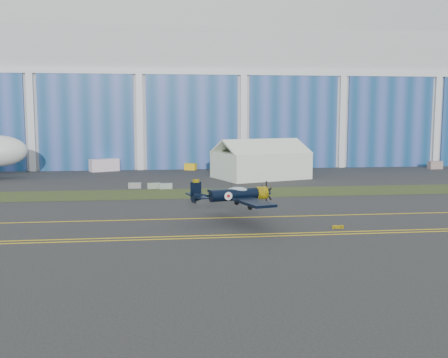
{
  "coord_description": "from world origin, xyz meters",
  "views": [
    {
      "loc": [
        4.13,
        -62.48,
        11.44
      ],
      "look_at": [
        11.91,
        1.13,
        3.66
      ],
      "focal_mm": 42.0,
      "sensor_mm": 36.0,
      "label": 1
    }
  ],
  "objects": [
    {
      "name": "hangar",
      "position": [
        0.0,
        71.79,
        14.96
      ],
      "size": [
        220.0,
        45.7,
        30.0
      ],
      "color": "silver",
      "rests_on": "ground"
    },
    {
      "name": "grass_median",
      "position": [
        0.0,
        14.0,
        0.02
      ],
      "size": [
        260.0,
        10.0,
        0.02
      ],
      "primitive_type": "cube",
      "color": "#475128",
      "rests_on": "ground"
    },
    {
      "name": "taxiway_centreline",
      "position": [
        0.0,
        -5.0,
        0.01
      ],
      "size": [
        200.0,
        0.2,
        0.02
      ],
      "primitive_type": "cube",
      "color": "yellow",
      "rests_on": "ground"
    },
    {
      "name": "barrier_b",
      "position": [
        4.92,
        19.27,
        0.45
      ],
      "size": [
        2.06,
        0.82,
        0.9
      ],
      "primitive_type": "cube",
      "rotation": [
        0.0,
        0.0,
        0.11
      ],
      "color": "#8AA098",
      "rests_on": "ground"
    },
    {
      "name": "edge_line_far",
      "position": [
        0.0,
        -13.5,
        0.01
      ],
      "size": [
        80.0,
        0.2,
        0.02
      ],
      "primitive_type": "cube",
      "color": "yellow",
      "rests_on": "ground"
    },
    {
      "name": "barrier_c",
      "position": [
        3.06,
        19.86,
        0.45
      ],
      "size": [
        2.06,
        0.87,
        0.9
      ],
      "primitive_type": "cube",
      "rotation": [
        0.0,
        0.0,
        0.14
      ],
      "color": "gray",
      "rests_on": "ground"
    },
    {
      "name": "shipping_container",
      "position": [
        -7.39,
        47.43,
        1.26
      ],
      "size": [
        6.27,
        4.5,
        2.52
      ],
      "primitive_type": "cube",
      "rotation": [
        0.0,
        0.0,
        0.42
      ],
      "color": "silver",
      "rests_on": "ground"
    },
    {
      "name": "warbird",
      "position": [
        11.91,
        -7.87,
        3.06
      ],
      "size": [
        13.44,
        14.87,
        3.69
      ],
      "rotation": [
        0.0,
        0.0,
        0.29
      ],
      "color": "black",
      "rests_on": "ground"
    },
    {
      "name": "tug",
      "position": [
        10.46,
        47.7,
        0.69
      ],
      "size": [
        2.75,
        2.27,
        1.38
      ],
      "primitive_type": "cube",
      "rotation": [
        0.0,
        0.0,
        -0.4
      ],
      "color": "yellow",
      "rests_on": "ground"
    },
    {
      "name": "ground",
      "position": [
        0.0,
        0.0,
        0.0
      ],
      "size": [
        260.0,
        260.0,
        0.0
      ],
      "primitive_type": "plane",
      "color": "#2F2F30",
      "rests_on": "ground"
    },
    {
      "name": "edge_line_near",
      "position": [
        0.0,
        -14.5,
        0.01
      ],
      "size": [
        80.0,
        0.2,
        0.02
      ],
      "primitive_type": "cube",
      "color": "yellow",
      "rests_on": "ground"
    },
    {
      "name": "gse_box",
      "position": [
        62.95,
        43.45,
        0.84
      ],
      "size": [
        2.84,
        1.56,
        1.68
      ],
      "primitive_type": "cube",
      "rotation": [
        0.0,
        0.0,
        0.02
      ],
      "color": "gray",
      "rests_on": "ground"
    },
    {
      "name": "barrier_a",
      "position": [
        0.06,
        20.54,
        0.45
      ],
      "size": [
        2.01,
        0.65,
        0.9
      ],
      "primitive_type": "cube",
      "rotation": [
        0.0,
        0.0,
        -0.02
      ],
      "color": "gray",
      "rests_on": "ground"
    },
    {
      "name": "tent",
      "position": [
        22.39,
        31.72,
        3.63
      ],
      "size": [
        18.46,
        15.84,
        7.26
      ],
      "rotation": [
        0.0,
        0.0,
        0.33
      ],
      "color": "white",
      "rests_on": "ground"
    },
    {
      "name": "guard_board_right",
      "position": [
        22.0,
        -12.0,
        0.17
      ],
      "size": [
        1.2,
        0.15,
        0.35
      ],
      "primitive_type": "cube",
      "color": "yellow",
      "rests_on": "ground"
    }
  ]
}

